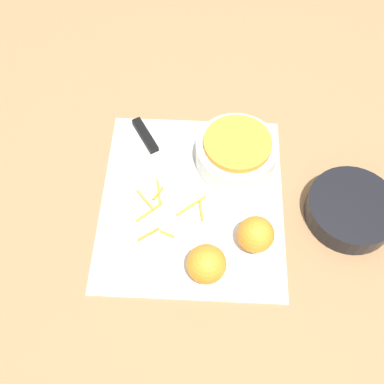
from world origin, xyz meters
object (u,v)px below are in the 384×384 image
Objects in this scene: knife at (151,145)px; orange_left at (256,234)px; bowl_dark at (351,209)px; bowl_speckled at (236,151)px; orange_right at (206,264)px.

knife is 3.08× the size of orange_left.
orange_left is (0.07, -0.19, 0.02)m from bowl_dark.
bowl_speckled is 2.44× the size of orange_left.
bowl_dark is at bearing 62.39° from bowl_speckled.
bowl_dark is 0.21m from orange_left.
bowl_dark is 0.81× the size of knife.
orange_right is (0.29, 0.13, 0.03)m from knife.
bowl_dark is 2.51× the size of orange_left.
bowl_speckled is at bearing -117.61° from bowl_dark.
bowl_speckled is 0.97× the size of bowl_dark.
orange_right is at bearing -54.82° from orange_left.
bowl_dark is 0.44m from knife.
orange_right is (0.14, -0.29, 0.02)m from bowl_dark.
knife is 0.32m from orange_right.
orange_right is (0.26, -0.06, 0.00)m from bowl_speckled.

